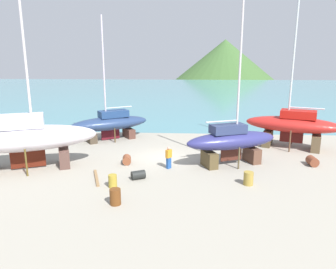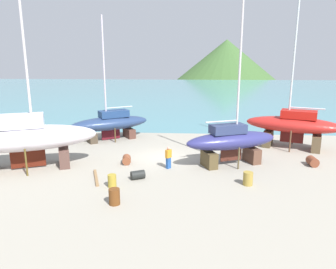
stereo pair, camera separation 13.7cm
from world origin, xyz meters
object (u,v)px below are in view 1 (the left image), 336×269
object	(u,v)px
sailboat_far_slipway	(110,123)
sailboat_large_starboard	(293,125)
barrel_rust_near	(312,161)
barrel_tipped_left	(138,175)
worker	(169,157)
barrel_rust_mid	(127,160)
sailboat_mid_port	(25,138)
barrel_ochre	(115,197)
barrel_blue_faded	(248,178)
sailboat_small_center	(231,141)
barrel_tipped_right	(113,181)

from	to	relation	value
sailboat_far_slipway	sailboat_large_starboard	size ratio (longest dim) A/B	0.84
barrel_rust_near	barrel_tipped_left	world-z (taller)	barrel_rust_near
worker	sailboat_large_starboard	bearing A→B (deg)	-110.01
barrel_rust_mid	barrel_rust_near	xyz separation A→B (m)	(13.72, 0.41, 0.02)
barrel_rust_near	worker	bearing A→B (deg)	-173.23
sailboat_large_starboard	barrel_rust_mid	bearing A→B (deg)	42.47
sailboat_mid_port	sailboat_large_starboard	world-z (taller)	sailboat_mid_port
barrel_ochre	barrel_blue_faded	world-z (taller)	barrel_ochre
sailboat_small_center	barrel_blue_faded	bearing A→B (deg)	-103.49
barrel_rust_mid	barrel_ochre	world-z (taller)	barrel_ochre
barrel_tipped_left	barrel_blue_faded	size ratio (longest dim) A/B	1.05
sailboat_mid_port	sailboat_far_slipway	bearing A→B (deg)	42.46
sailboat_far_slipway	barrel_tipped_right	xyz separation A→B (m)	(2.89, -11.56, -1.25)
barrel_tipped_left	barrel_blue_faded	bearing A→B (deg)	-4.40
worker	barrel_blue_faded	size ratio (longest dim) A/B	1.91
sailboat_large_starboard	sailboat_small_center	bearing A→B (deg)	60.95
barrel_rust_near	barrel_tipped_right	size ratio (longest dim) A/B	1.14
sailboat_large_starboard	barrel_tipped_left	size ratio (longest dim) A/B	15.57
barrel_tipped_right	barrel_rust_near	bearing A→B (deg)	19.42
worker	barrel_blue_faded	xyz separation A→B (m)	(5.13, -2.73, -0.41)
barrel_rust_near	barrel_blue_faded	distance (m)	6.70
sailboat_mid_port	sailboat_small_center	bearing A→B (deg)	-15.92
barrel_rust_mid	barrel_tipped_right	world-z (taller)	barrel_tipped_right
barrel_rust_near	barrel_ochre	world-z (taller)	barrel_ochre
sailboat_mid_port	barrel_rust_near	size ratio (longest dim) A/B	17.61
sailboat_small_center	barrel_tipped_left	xyz separation A→B (m)	(-6.41, -3.37, -1.54)
sailboat_far_slipway	barrel_tipped_right	bearing A→B (deg)	71.13
barrel_ochre	barrel_blue_faded	bearing A→B (deg)	22.59
worker	barrel_rust_near	distance (m)	10.61
barrel_ochre	barrel_tipped_left	distance (m)	3.79
sailboat_mid_port	barrel_rust_mid	distance (m)	7.26
sailboat_far_slipway	barrel_rust_near	world-z (taller)	sailboat_far_slipway
worker	barrel_rust_near	world-z (taller)	worker
barrel_rust_mid	sailboat_small_center	bearing A→B (deg)	2.51
sailboat_small_center	barrel_tipped_left	size ratio (longest dim) A/B	13.96
sailboat_small_center	barrel_rust_mid	world-z (taller)	sailboat_small_center
barrel_rust_near	barrel_tipped_right	distance (m)	14.57
barrel_ochre	barrel_tipped_right	distance (m)	2.42
sailboat_large_starboard	barrel_rust_mid	xyz separation A→B (m)	(-13.69, -5.21, -1.75)
sailboat_far_slipway	barrel_tipped_right	distance (m)	11.98
sailboat_small_center	barrel_rust_mid	xyz separation A→B (m)	(-7.74, -0.34, -1.51)
sailboat_mid_port	worker	xyz separation A→B (m)	(10.01, 0.69, -1.45)
barrel_tipped_left	barrel_ochre	bearing A→B (deg)	-100.17
sailboat_mid_port	worker	distance (m)	10.14
barrel_rust_mid	barrel_tipped_left	size ratio (longest dim) A/B	1.01
barrel_rust_near	sailboat_large_starboard	bearing A→B (deg)	90.34
barrel_ochre	barrel_tipped_left	world-z (taller)	barrel_ochre
barrel_tipped_right	worker	bearing A→B (deg)	48.15
sailboat_large_starboard	barrel_rust_near	bearing A→B (deg)	111.97
sailboat_small_center	sailboat_far_slipway	world-z (taller)	sailboat_small_center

